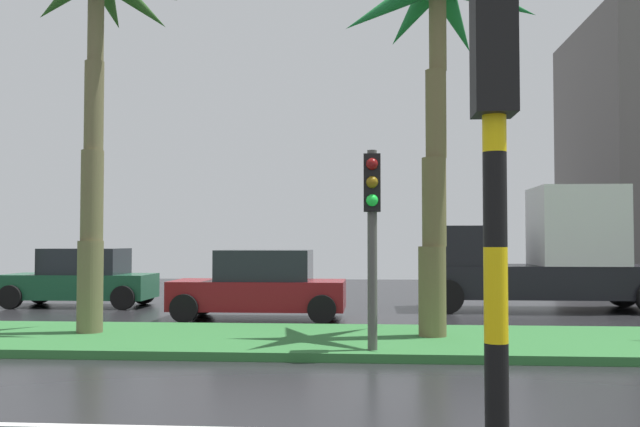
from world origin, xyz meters
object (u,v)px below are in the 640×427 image
Objects in this scene: palm_tree_centre_left at (95,24)px; traffic_signal_foreground at (494,140)px; box_truck_lead at (541,255)px; car_in_traffic_third at (261,286)px; palm_tree_centre at (437,40)px; traffic_signal_median_right at (372,212)px; car_in_traffic_second at (81,279)px.

palm_tree_centre_left reaches higher than traffic_signal_foreground.
traffic_signal_foreground is 0.60× the size of box_truck_lead.
car_in_traffic_third is at bearing 20.33° from box_truck_lead.
traffic_signal_median_right is at bearing -124.14° from palm_tree_centre.
palm_tree_centre_left is 2.02× the size of traffic_signal_foreground.
palm_tree_centre is at bearing -92.79° from traffic_signal_foreground.
traffic_signal_foreground is at bearing 75.77° from box_truck_lead.
palm_tree_centre_left is at bearing 32.80° from box_truck_lead.
box_truck_lead is at bearing 60.90° from traffic_signal_median_right.
palm_tree_centre_left is at bearing 179.72° from palm_tree_centre.
palm_tree_centre is at bearing -0.28° from palm_tree_centre_left.
palm_tree_centre_left is at bearing -54.06° from traffic_signal_foreground.
car_in_traffic_second is at bearing -26.17° from car_in_traffic_third.
traffic_signal_median_right reaches higher than car_in_traffic_third.
palm_tree_centre_left is 1.80× the size of car_in_traffic_third.
traffic_signal_foreground is 18.27m from car_in_traffic_second.
box_truck_lead is at bearing -104.23° from traffic_signal_foreground.
car_in_traffic_second is at bearing -0.33° from box_truck_lead.
traffic_signal_foreground is (6.38, -8.81, -3.68)m from palm_tree_centre_left.
car_in_traffic_third is 8.07m from box_truck_lead.
traffic_signal_foreground is (-0.43, -8.77, -3.20)m from palm_tree_centre.
traffic_signal_median_right is 9.80m from box_truck_lead.
palm_tree_centre is at bearing 145.69° from car_in_traffic_second.
traffic_signal_foreground is at bearing 105.98° from car_in_traffic_third.
traffic_signal_median_right is (5.55, -1.89, -3.89)m from palm_tree_centre_left.
palm_tree_centre is 12.98m from car_in_traffic_second.
car_in_traffic_second is 0.67× the size of box_truck_lead.
palm_tree_centre reaches higher than car_in_traffic_third.
palm_tree_centre is 2.21× the size of traffic_signal_median_right.
traffic_signal_foreground is 13.29m from car_in_traffic_third.
car_in_traffic_second is (-8.64, 8.60, -1.61)m from traffic_signal_median_right.
palm_tree_centre_left is 9.21m from car_in_traffic_second.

